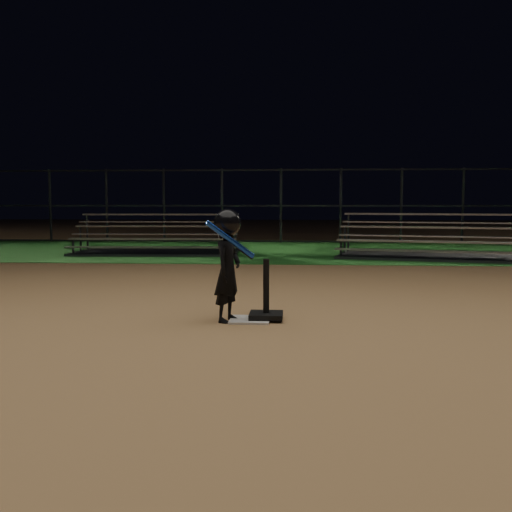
% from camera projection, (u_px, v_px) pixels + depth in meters
% --- Properties ---
extents(ground, '(80.00, 80.00, 0.00)m').
position_uv_depth(ground, '(250.00, 321.00, 6.54)').
color(ground, '#A77B4C').
rests_on(ground, ground).
extents(grass_strip, '(60.00, 8.00, 0.01)m').
position_uv_depth(grass_strip, '(278.00, 250.00, 16.47)').
color(grass_strip, '#1B561C').
rests_on(grass_strip, ground).
extents(home_plate, '(0.45, 0.45, 0.02)m').
position_uv_depth(home_plate, '(250.00, 320.00, 6.54)').
color(home_plate, beige).
rests_on(home_plate, ground).
extents(batting_tee, '(0.38, 0.38, 0.68)m').
position_uv_depth(batting_tee, '(266.00, 308.00, 6.57)').
color(batting_tee, black).
rests_on(batting_tee, home_plate).
extents(child_batter, '(0.53, 0.56, 1.27)m').
position_uv_depth(child_batter, '(228.00, 262.00, 6.45)').
color(child_batter, black).
rests_on(child_batter, ground).
extents(bleacher_left, '(4.38, 2.30, 1.05)m').
position_uv_depth(bleacher_left, '(157.00, 245.00, 15.24)').
color(bleacher_left, '#A2A3A7').
rests_on(bleacher_left, ground).
extents(bleacher_right, '(4.79, 3.11, 1.08)m').
position_uv_depth(bleacher_right, '(431.00, 249.00, 13.97)').
color(bleacher_right, silver).
rests_on(bleacher_right, ground).
extents(backstop_fence, '(20.08, 0.08, 2.50)m').
position_uv_depth(backstop_fence, '(281.00, 206.00, 19.34)').
color(backstop_fence, '#38383D').
rests_on(backstop_fence, ground).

